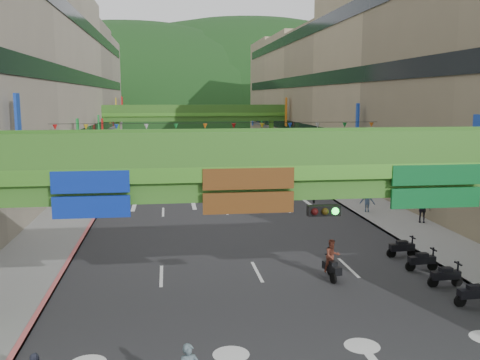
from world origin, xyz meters
TOP-DOWN VIEW (x-y plane):
  - road_slab at (0.00, 50.00)m, footprint 18.00×140.00m
  - sidewalk_left at (-11.00, 50.00)m, footprint 4.00×140.00m
  - sidewalk_right at (11.00, 50.00)m, footprint 4.00×140.00m
  - curb_left at (-9.10, 50.00)m, footprint 0.20×140.00m
  - curb_right at (9.10, 50.00)m, footprint 0.20×140.00m
  - building_row_left at (-18.93, 50.00)m, footprint 12.80×95.00m
  - building_row_right at (18.93, 50.00)m, footprint 12.80×95.00m
  - overpass_near at (0.93, 5.38)m, footprint 28.00×12.27m
  - overpass_far at (0.00, 65.00)m, footprint 28.00×2.20m
  - hill_left at (-15.00, 160.00)m, footprint 168.00×140.00m
  - hill_right at (25.00, 180.00)m, footprint 208.00×176.00m
  - bunting_string at (0.00, 30.00)m, footprint 26.00×0.36m
  - scooter_rider_mid at (3.19, 10.52)m, footprint 0.83×1.59m
  - scooter_rider_far at (-1.73, 31.98)m, footprint 0.82×1.58m
  - parked_scooter_row at (7.80, 10.00)m, footprint 1.60×7.15m
  - car_silver at (-1.91, 35.00)m, footprint 1.51×4.32m
  - car_yellow at (4.33, 57.75)m, footprint 2.42×4.59m
  - pedestrian_dark at (12.20, 19.99)m, footprint 1.09×0.81m
  - pedestrian_blue at (9.86, 23.54)m, footprint 0.91×0.79m

SIDE VIEW (x-z plane):
  - hill_left at x=-15.00m, z-range -56.00..56.00m
  - hill_right at x=25.00m, z-range -64.00..64.00m
  - road_slab at x=0.00m, z-range 0.00..0.02m
  - sidewalk_left at x=-11.00m, z-range 0.00..0.15m
  - sidewalk_right at x=11.00m, z-range 0.00..0.15m
  - curb_left at x=-9.10m, z-range 0.00..0.18m
  - curb_right at x=9.10m, z-range 0.00..0.18m
  - parked_scooter_row at x=7.80m, z-range -0.02..1.06m
  - car_silver at x=-1.91m, z-range 0.00..1.42m
  - car_yellow at x=4.33m, z-range 0.00..1.49m
  - pedestrian_blue at x=9.86m, z-range 0.00..1.64m
  - pedestrian_dark at x=12.20m, z-range 0.00..1.71m
  - scooter_rider_far at x=-1.73m, z-range -0.01..1.84m
  - scooter_rider_mid at x=3.19m, z-range 0.02..1.89m
  - overpass_near at x=0.93m, z-range 1.66..8.76m
  - overpass_far at x=0.00m, z-range 1.85..8.95m
  - bunting_string at x=0.00m, z-range 5.73..6.19m
  - building_row_left at x=-18.93m, z-range -0.04..18.96m
  - building_row_right at x=18.93m, z-range -0.04..18.96m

